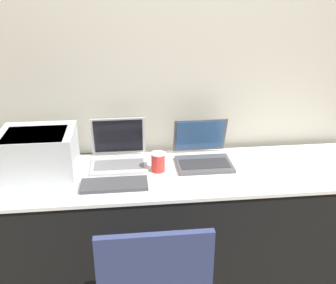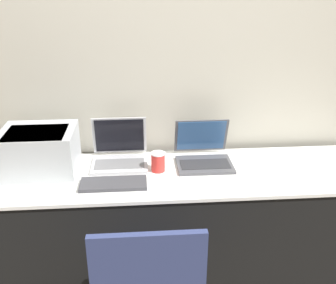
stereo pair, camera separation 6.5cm
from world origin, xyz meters
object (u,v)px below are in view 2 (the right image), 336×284
laptop_left (120,154)px  coffee_cup (158,162)px  external_keyboard (113,184)px  printer (39,149)px  laptop_right (203,154)px

laptop_left → coffee_cup: size_ratio=2.89×
coffee_cup → external_keyboard: bearing=-148.3°
printer → laptop_left: (0.45, 0.08, -0.08)m
printer → external_keyboard: size_ratio=1.15×
laptop_left → coffee_cup: laptop_left is taller
printer → external_keyboard: 0.49m
external_keyboard → coffee_cup: coffee_cup is taller
external_keyboard → coffee_cup: 0.30m
laptop_right → coffee_cup: 0.30m
external_keyboard → coffee_cup: (0.25, 0.16, 0.05)m
laptop_right → laptop_left: bearing=175.8°
printer → coffee_cup: (0.68, -0.06, -0.08)m
laptop_right → coffee_cup: (-0.28, -0.10, 0.00)m
printer → laptop_left: 0.46m
printer → laptop_left: size_ratio=1.25×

